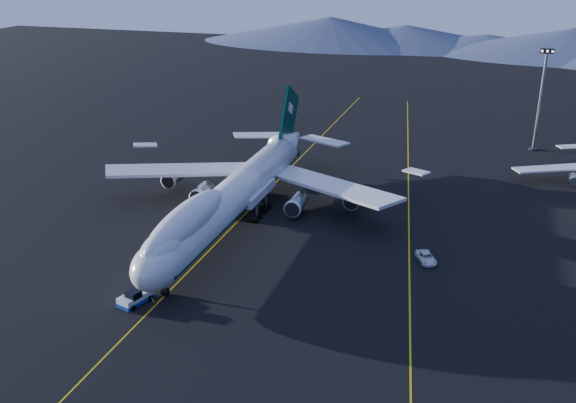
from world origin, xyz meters
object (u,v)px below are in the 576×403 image
(boeing_747, at_px, (234,194))
(service_van, at_px, (426,258))
(pushback_tug, at_px, (135,298))
(floodlight_mast, at_px, (540,100))

(boeing_747, distance_m, service_van, 35.29)
(pushback_tug, relative_size, floodlight_mast, 0.23)
(pushback_tug, distance_m, floodlight_mast, 110.85)
(service_van, distance_m, floodlight_mast, 72.87)
(pushback_tug, bearing_deg, boeing_747, 100.19)
(service_van, xyz_separation_m, floodlight_mast, (18.40, 69.52, 11.79))
(service_van, bearing_deg, boeing_747, 148.27)
(boeing_747, distance_m, pushback_tug, 30.34)
(pushback_tug, distance_m, service_van, 45.40)
(boeing_747, bearing_deg, floodlight_mast, 50.85)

